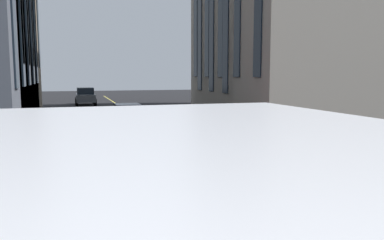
{
  "coord_description": "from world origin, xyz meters",
  "views": [
    {
      "loc": [
        -1.63,
        4.86,
        3.26
      ],
      "look_at": [
        10.92,
        0.94,
        1.72
      ],
      "focal_mm": 36.37,
      "sensor_mm": 36.0,
      "label": 1
    }
  ],
  "objects": [
    {
      "name": "lane_centre_line",
      "position": [
        20.0,
        0.0,
        0.0
      ],
      "size": [
        80.0,
        0.16,
        0.01
      ],
      "color": "#D8C64C",
      "rests_on": "ground_plane"
    },
    {
      "name": "car_silver_mid",
      "position": [
        12.21,
        -4.9,
        0.7
      ],
      "size": [
        4.4,
        1.95,
        1.37
      ],
      "color": "#B7BABF",
      "rests_on": "ground_plane"
    },
    {
      "name": "car_white_trailing",
      "position": [
        10.52,
        -1.32,
        0.7
      ],
      "size": [
        4.4,
        1.95,
        1.37
      ],
      "color": "silver",
      "rests_on": "ground_plane"
    },
    {
      "name": "car_red_parked_b",
      "position": [
        16.56,
        1.35,
        0.7
      ],
      "size": [
        4.4,
        1.95,
        1.37
      ],
      "color": "#B21E1E",
      "rests_on": "ground_plane"
    },
    {
      "name": "car_red_near",
      "position": [
        20.02,
        -2.99,
        0.7
      ],
      "size": [
        4.4,
        1.95,
        1.37
      ],
      "color": "#B21E1E",
      "rests_on": "ground_plane"
    },
    {
      "name": "car_red_oncoming",
      "position": [
        23.56,
        1.37,
        0.7
      ],
      "size": [
        4.4,
        1.95,
        1.37
      ],
      "color": "#B21E1E",
      "rests_on": "ground_plane"
    },
    {
      "name": "car_grey_parked_a",
      "position": [
        41.87,
        3.37,
        0.97
      ],
      "size": [
        4.7,
        2.14,
        1.88
      ],
      "color": "slate",
      "rests_on": "ground_plane"
    },
    {
      "name": "building_right_near",
      "position": [
        31.9,
        -12.54,
        6.18
      ],
      "size": [
        10.06,
        10.2,
        12.36
      ],
      "color": "#A89E8E",
      "rests_on": "ground_plane"
    }
  ]
}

